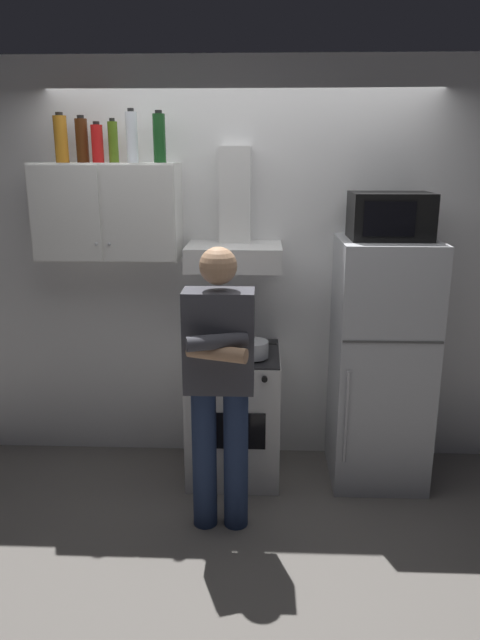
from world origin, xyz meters
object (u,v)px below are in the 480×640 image
(bottle_rum_dark, at_px, (82,140))
(cooking_pot, at_px, (254,349))
(bottle_vodka_clear, at_px, (132,137))
(bottle_olive_oil, at_px, (113,142))
(bottle_wine_green, at_px, (159,138))
(microwave, at_px, (390,216))
(bottle_liquor_amber, at_px, (61,139))
(stove_oven, at_px, (234,413))
(bottle_soda_red, at_px, (97,143))
(person_standing, at_px, (219,381))
(refrigerator, at_px, (380,363))
(upper_cabinet, at_px, (108,212))
(range_hood, at_px, (234,236))

(bottle_rum_dark, bearing_deg, cooking_pot, -13.62)
(bottle_vodka_clear, distance_m, bottle_olive_oil, 0.13)
(bottle_wine_green, bearing_deg, bottle_olive_oil, 173.13)
(microwave, xyz_separation_m, bottle_liquor_amber, (-2.01, 0.08, 0.45))
(stove_oven, bearing_deg, microwave, 1.15)
(cooking_pot, xyz_separation_m, bottle_soda_red, (-0.97, 0.24, 1.24))
(bottle_wine_green, xyz_separation_m, bottle_olive_oil, (-0.29, 0.04, -0.02))
(person_standing, bearing_deg, bottle_wine_green, 120.02)
(stove_oven, xyz_separation_m, bottle_liquor_amber, (-1.06, 0.10, 1.76))
(microwave, relative_size, bottle_wine_green, 1.58)
(person_standing, xyz_separation_m, bottle_olive_oil, (-0.70, 0.73, 1.27))
(microwave, height_order, person_standing, microwave)
(cooking_pot, relative_size, bottle_wine_green, 0.94)
(person_standing, distance_m, bottle_rum_dark, 1.73)
(refrigerator, bearing_deg, bottle_wine_green, 176.29)
(refrigerator, height_order, bottle_soda_red, bottle_soda_red)
(stove_oven, height_order, bottle_liquor_amber, bottle_liquor_amber)
(upper_cabinet, distance_m, bottle_liquor_amber, 0.51)
(microwave, distance_m, bottle_olive_oil, 1.75)
(bottle_soda_red, bearing_deg, bottle_liquor_amber, -174.07)
(bottle_vodka_clear, xyz_separation_m, bottle_soda_red, (-0.22, 0.03, -0.04))
(refrigerator, relative_size, bottle_soda_red, 6.58)
(bottle_wine_green, bearing_deg, stove_oven, -11.44)
(bottle_wine_green, height_order, bottle_soda_red, bottle_wine_green)
(bottle_soda_red, bearing_deg, bottle_vodka_clear, -7.47)
(refrigerator, relative_size, person_standing, 0.98)
(stove_oven, xyz_separation_m, cooking_pot, (0.13, -0.12, 0.49))
(refrigerator, xyz_separation_m, bottle_wine_green, (-1.40, 0.09, 1.40))
(bottle_vodka_clear, height_order, bottle_soda_red, bottle_vodka_clear)
(bottle_vodka_clear, bearing_deg, bottle_olive_oil, 164.06)
(bottle_vodka_clear, height_order, bottle_olive_oil, bottle_vodka_clear)
(refrigerator, relative_size, bottle_wine_green, 5.26)
(refrigerator, bearing_deg, bottle_soda_red, 176.19)
(upper_cabinet, distance_m, bottle_vodka_clear, 0.49)
(upper_cabinet, relative_size, cooking_pot, 3.14)
(person_standing, bearing_deg, upper_cabinet, 135.74)
(bottle_wine_green, bearing_deg, bottle_liquor_amber, 179.43)
(range_hood, height_order, bottle_liquor_amber, bottle_liquor_amber)
(stove_oven, xyz_separation_m, microwave, (0.95, 0.02, 1.31))
(range_hood, bearing_deg, bottle_wine_green, -175.58)
(bottle_olive_oil, bearing_deg, microwave, -3.64)
(microwave, relative_size, bottle_olive_oil, 1.83)
(range_hood, xyz_separation_m, bottle_wine_green, (-0.45, -0.04, 0.60))
(range_hood, distance_m, refrigerator, 1.25)
(bottle_soda_red, distance_m, bottle_olive_oil, 0.10)
(bottle_liquor_amber, distance_m, bottle_rum_dark, 0.12)
(bottle_wine_green, relative_size, bottle_vodka_clear, 0.96)
(person_standing, xyz_separation_m, cooking_pot, (0.18, 0.49, 0.02))
(bottle_soda_red, bearing_deg, cooking_pot, -13.83)
(bottle_soda_red, xyz_separation_m, bottle_olive_oil, (0.10, 0.01, 0.01))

